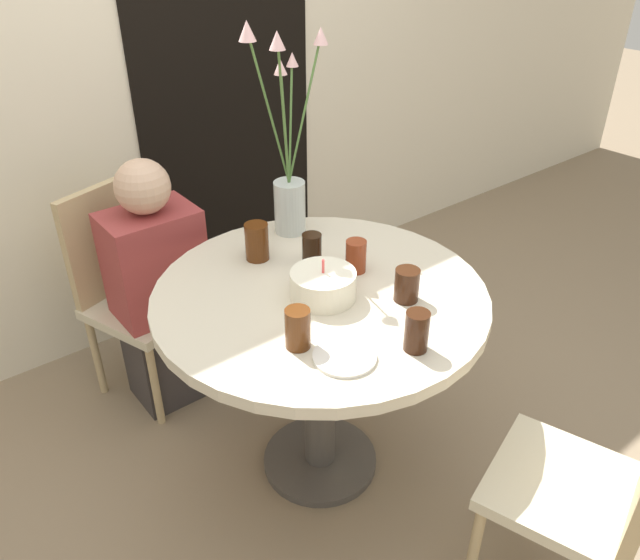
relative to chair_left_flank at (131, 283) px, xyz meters
The scene contains 16 objects.
ground_plane 1.03m from the chair_left_flank, 71.13° to the right, with size 16.00×16.00×0.00m, color #89755B.
wall_back 0.95m from the chair_left_flank, 53.69° to the left, with size 8.00×0.05×2.60m.
doorway_panel 0.97m from the chair_left_flank, 27.08° to the left, with size 0.90×0.01×2.05m.
dining_table 0.92m from the chair_left_flank, 71.13° to the right, with size 1.05×1.05×0.77m.
chair_left_flank is the anchor object (origin of this frame).
chair_near_front 1.81m from the chair_left_flank, 71.70° to the right, with size 0.50×0.50×0.89m.
birthday_cake 0.99m from the chair_left_flank, 72.69° to the right, with size 0.20×0.20×0.13m.
flower_vase 0.82m from the chair_left_flank, 46.37° to the right, with size 0.34×0.28×0.75m.
side_plate 1.20m from the chair_left_flank, 83.20° to the right, with size 0.17×0.17×0.01m.
drink_glass_0 0.71m from the chair_left_flank, 65.73° to the right, with size 0.08×0.08×0.13m.
drink_glass_1 1.20m from the chair_left_flank, 66.08° to the right, with size 0.08×0.08×0.10m.
drink_glass_2 1.01m from the chair_left_flank, 60.94° to the right, with size 0.07×0.07×0.11m.
drink_glass_3 0.87m from the chair_left_flank, 62.33° to the right, with size 0.07×0.07×0.11m.
drink_glass_4 1.09m from the chair_left_flank, 86.00° to the right, with size 0.07×0.07×0.12m.
drink_glass_5 1.33m from the chair_left_flank, 75.79° to the right, with size 0.07×0.07×0.12m.
person_guest 0.16m from the chair_left_flank, 71.13° to the right, with size 0.34×0.24×1.05m.
Camera 1 is at (-1.02, -1.29, 1.82)m, focal length 35.00 mm.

